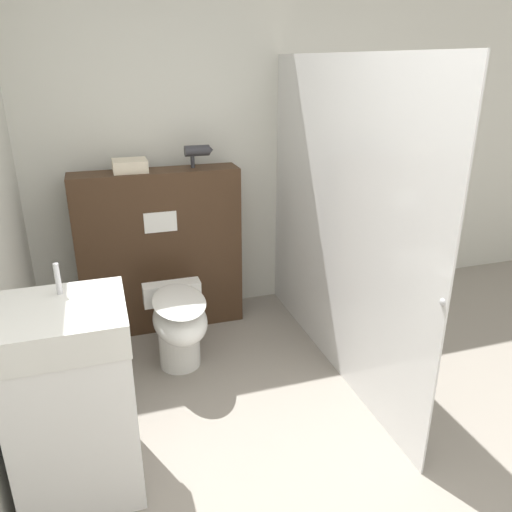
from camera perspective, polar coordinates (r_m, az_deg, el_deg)
name	(u,v)px	position (r m, az deg, el deg)	size (l,w,h in m)	color
wall_back	(211,149)	(3.78, -5.14, 12.10)	(8.00, 0.06, 2.50)	silver
partition_panel	(161,251)	(3.64, -10.84, 0.54)	(1.14, 0.25, 1.17)	#3D2819
shower_glass	(337,223)	(3.03, 9.21, 3.69)	(0.04, 2.09, 1.90)	silver
toilet	(179,323)	(3.19, -8.80, -7.61)	(0.38, 0.62, 0.52)	white
sink_vanity	(74,401)	(2.42, -20.09, -15.27)	(0.52, 0.49, 1.07)	white
hair_drier	(198,151)	(3.51, -6.63, 11.81)	(0.20, 0.07, 0.15)	#2D2D33
folded_towel	(130,166)	(3.47, -14.21, 9.98)	(0.22, 0.20, 0.08)	beige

